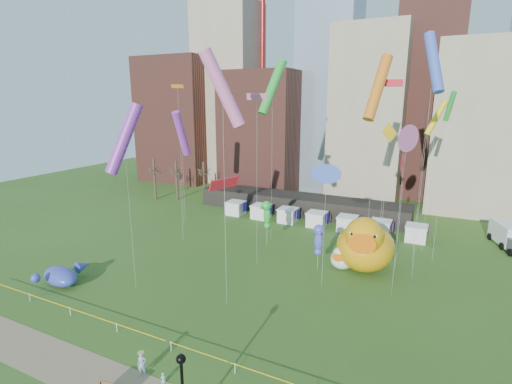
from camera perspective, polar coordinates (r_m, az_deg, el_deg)
The scene contains 32 objects.
ground at distance 34.91m, azimuth -12.44°, elevation -22.02°, with size 160.00×160.00×0.00m, color #2F5019.
skyline at distance 84.35m, azimuth 15.61°, elevation 14.02°, with size 101.00×23.00×68.00m.
pavilion at distance 70.06m, azimuth 6.55°, elevation -1.83°, with size 38.00×6.00×3.20m, color black.
vendor_tents at distance 63.23m, azimuth 8.98°, elevation -4.09°, with size 33.24×2.80×2.40m.
bare_trees at distance 80.63m, azimuth -11.55°, elevation 1.80°, with size 8.44×6.44×8.50m.
caution_tape at distance 34.52m, azimuth -12.50°, elevation -21.10°, with size 50.00×0.06×0.90m.
big_duck at distance 47.92m, azimuth 15.84°, elevation -7.50°, with size 7.54×9.69×7.23m.
small_duck at distance 48.44m, azimuth 12.66°, elevation -9.51°, with size 3.16×4.08×3.06m.
seahorse_green at distance 53.41m, azimuth 1.61°, elevation -3.08°, with size 1.73×1.95×6.48m.
seahorse_purple at distance 46.95m, azimuth 9.23°, elevation -6.66°, with size 1.65×1.88×5.65m.
whale_inflatable at distance 48.89m, azimuth -26.80°, elevation -10.97°, with size 5.51×6.58×2.25m.
box_truck at distance 64.49m, azimuth 33.41°, elevation -5.41°, with size 4.85×7.93×3.17m.
woman at distance 32.54m, azimuth -16.55°, elevation -23.24°, with size 0.67×0.44×1.83m, color white.
toddler at distance 31.76m, azimuth -13.59°, elevation -25.20°, with size 0.29×0.21×0.85m, color silver.
kite_0 at distance 40.19m, azimuth 21.01°, elevation 4.04°, with size 0.30×1.83×15.05m.
kite_1 at distance 44.88m, azimuth 0.14°, elevation 13.62°, with size 2.38×0.90×20.78m.
kite_2 at distance 49.90m, azimuth 23.91°, elevation 9.49°, with size 0.04×2.83×19.31m.
kite_3 at distance 53.05m, azimuth 2.46°, elevation 15.25°, with size 3.39×4.32×25.37m.
kite_4 at distance 44.93m, azimuth 19.11°, elevation 7.75°, with size 1.49×1.68×17.71m.
kite_5 at distance 40.52m, azimuth 10.39°, elevation 2.66°, with size 2.10×0.50×13.67m.
kite_6 at distance 47.15m, azimuth 17.60°, elevation 14.52°, with size 2.78×4.61×25.18m.
kite_7 at distance 63.82m, azimuth -10.99°, elevation 8.48°, with size 1.94×4.53×18.44m.
kite_8 at distance 48.66m, azimuth 19.39°, elevation 14.72°, with size 2.66×0.83×22.36m.
kite_9 at distance 45.75m, azimuth 21.46°, elevation 7.41°, with size 1.53×2.91×17.46m.
kite_10 at distance 55.19m, azimuth -11.18°, elevation 2.22°, with size 1.54×1.53×9.87m.
kite_11 at distance 51.10m, azimuth 26.79°, elevation 11.22°, with size 1.31×2.17×21.10m.
kite_12 at distance 54.19m, azimuth 25.13°, elevation 9.90°, with size 2.69×1.86×20.09m.
kite_13 at distance 44.66m, azimuth 24.86°, elevation 17.01°, with size 2.98×3.66×26.89m.
kite_14 at distance 62.16m, azimuth -11.55°, elevation 14.66°, with size 1.27×1.75×22.32m.
kite_15 at distance 40.91m, azimuth -18.97°, elevation 7.45°, with size 3.24×4.25×19.88m.
kite_16 at distance 42.86m, azimuth -4.73°, elevation 1.24°, with size 1.81×4.00×11.64m.
kite_17 at distance 35.29m, azimuth -5.00°, elevation 14.96°, with size 3.94×3.37×24.47m.
Camera 1 is at (18.46, -21.71, 20.17)m, focal length 27.00 mm.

